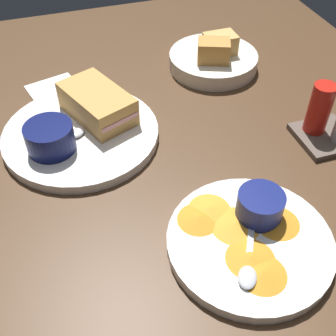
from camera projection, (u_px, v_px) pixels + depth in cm
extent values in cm
cube|color=#4C331E|center=(136.00, 161.00, 69.15)|extent=(110.00, 110.00, 3.00)
cylinder|color=white|center=(81.00, 134.00, 70.36)|extent=(25.36, 25.36, 1.60)
cube|color=tan|center=(97.00, 104.00, 71.06)|extent=(14.91, 11.96, 4.80)
cube|color=#DB938E|center=(97.00, 104.00, 71.06)|extent=(14.92, 11.49, 0.80)
cylinder|color=#0C144C|center=(50.00, 138.00, 65.19)|extent=(7.43, 7.43, 4.31)
cylinder|color=black|center=(48.00, 129.00, 63.96)|extent=(6.09, 6.09, 0.60)
cube|color=silver|center=(103.00, 119.00, 71.56)|extent=(3.19, 5.27, 0.40)
ellipsoid|color=silver|center=(76.00, 133.00, 68.67)|extent=(3.40, 3.85, 0.80)
cylinder|color=white|center=(250.00, 242.00, 54.97)|extent=(21.33, 21.33, 1.60)
cylinder|color=navy|center=(260.00, 206.00, 55.85)|extent=(6.17, 6.17, 3.78)
cylinder|color=olive|center=(262.00, 198.00, 54.81)|extent=(5.06, 5.06, 0.60)
cube|color=silver|center=(250.00, 240.00, 53.92)|extent=(5.17, 3.43, 0.40)
ellipsoid|color=silver|center=(247.00, 277.00, 49.96)|extent=(3.87, 3.50, 0.80)
cone|color=orange|center=(278.00, 222.00, 55.98)|extent=(6.03, 6.03, 0.60)
cone|color=orange|center=(251.00, 258.00, 52.01)|extent=(8.50, 8.50, 0.60)
cone|color=gold|center=(235.00, 224.00, 55.66)|extent=(8.17, 8.17, 0.60)
cone|color=orange|center=(198.00, 218.00, 56.42)|extent=(8.04, 8.04, 0.60)
cone|color=orange|center=(262.00, 273.00, 50.51)|extent=(6.05, 6.05, 0.60)
cone|color=gold|center=(209.00, 208.00, 57.58)|extent=(7.14, 7.14, 0.60)
cylinder|color=silver|center=(213.00, 61.00, 85.58)|extent=(17.49, 17.49, 3.00)
cube|color=tan|center=(220.00, 44.00, 83.52)|extent=(4.49, 6.07, 3.84)
cube|color=#C68C42|center=(214.00, 51.00, 81.41)|extent=(6.30, 7.20, 4.05)
cube|color=brown|center=(325.00, 137.00, 70.40)|extent=(9.00, 9.00, 1.00)
cylinder|color=red|center=(320.00, 108.00, 68.03)|extent=(3.60, 3.60, 8.50)
cube|color=white|center=(57.00, 93.00, 79.92)|extent=(12.91, 11.48, 0.40)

